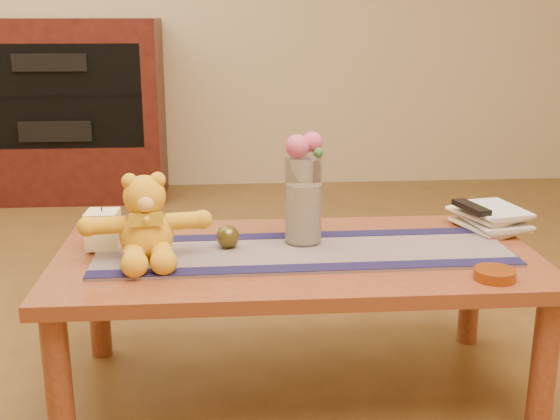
{
  "coord_description": "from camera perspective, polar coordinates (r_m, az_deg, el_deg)",
  "views": [
    {
      "loc": [
        -0.2,
        -1.92,
        1.12
      ],
      "look_at": [
        -0.05,
        0.0,
        0.58
      ],
      "focal_mm": 44.78,
      "sensor_mm": 36.0,
      "label": 1
    }
  ],
  "objects": [
    {
      "name": "media_cabinet",
      "position": [
        4.55,
        -17.23,
        7.77
      ],
      "size": [
        1.2,
        0.5,
        1.1
      ],
      "primitive_type": "cube",
      "color": "black",
      "rests_on": "floor"
    },
    {
      "name": "book_upper",
      "position": [
        2.3,
        14.98,
        -0.58
      ],
      "size": [
        0.23,
        0.27,
        0.02
      ],
      "primitive_type": "imported",
      "rotation": [
        0.0,
        0.0,
        0.34
      ],
      "color": "#FAE7C1",
      "rests_on": "book_lower"
    },
    {
      "name": "teddy_bear",
      "position": [
        1.98,
        -10.92,
        -0.67
      ],
      "size": [
        0.38,
        0.33,
        0.23
      ],
      "primitive_type": null,
      "rotation": [
        0.0,
        0.0,
        0.14
      ],
      "color": "gold",
      "rests_on": "persian_runner"
    },
    {
      "name": "stereo_upper",
      "position": [
        4.4,
        -17.92,
        11.5
      ],
      "size": [
        0.42,
        0.28,
        0.1
      ],
      "primitive_type": "cube",
      "color": "black",
      "rests_on": "media_cabinet"
    },
    {
      "name": "table_leg_br",
      "position": [
        2.54,
        15.31,
        -6.08
      ],
      "size": [
        0.07,
        0.07,
        0.41
      ],
      "primitive_type": "cylinder",
      "color": "maroon",
      "rests_on": "floor"
    },
    {
      "name": "blue_flower_back",
      "position": [
        2.08,
        2.13,
        5.26
      ],
      "size": [
        0.04,
        0.04,
        0.04
      ],
      "primitive_type": "sphere",
      "color": "#4F5FAB",
      "rests_on": "glass_vase"
    },
    {
      "name": "coffee_table_top",
      "position": [
        2.05,
        1.4,
        -4.01
      ],
      "size": [
        1.4,
        0.7,
        0.04
      ],
      "primitive_type": "cube",
      "color": "maroon",
      "rests_on": "floor"
    },
    {
      "name": "leaf_sprig",
      "position": [
        2.03,
        3.15,
        4.71
      ],
      "size": [
        0.03,
        0.03,
        0.03
      ],
      "primitive_type": "sphere",
      "color": "#33662D",
      "rests_on": "glass_vase"
    },
    {
      "name": "table_leg_fr",
      "position": [
        2.05,
        20.73,
        -11.96
      ],
      "size": [
        0.07,
        0.07,
        0.41
      ],
      "primitive_type": "cylinder",
      "color": "maroon",
      "rests_on": "floor"
    },
    {
      "name": "rose_left",
      "position": [
        2.03,
        1.43,
        5.22
      ],
      "size": [
        0.07,
        0.07,
        0.07
      ],
      "primitive_type": "sphere",
      "color": "#C9476C",
      "rests_on": "glass_vase"
    },
    {
      "name": "pillar_candle",
      "position": [
        2.11,
        -14.24,
        -1.54
      ],
      "size": [
        0.1,
        0.1,
        0.11
      ],
      "primitive_type": "cube",
      "rotation": [
        0.0,
        0.0,
        -0.04
      ],
      "color": "#FBF0B9",
      "rests_on": "persian_runner"
    },
    {
      "name": "tv_remote",
      "position": [
        2.28,
        15.35,
        0.22
      ],
      "size": [
        0.08,
        0.17,
        0.02
      ],
      "primitive_type": "cube",
      "rotation": [
        0.0,
        0.0,
        0.24
      ],
      "color": "black",
      "rests_on": "book_top"
    },
    {
      "name": "blue_flower_side",
      "position": [
        2.06,
        1.07,
        4.95
      ],
      "size": [
        0.04,
        0.04,
        0.04
      ],
      "primitive_type": "sphere",
      "color": "#4F5FAB",
      "rests_on": "glass_vase"
    },
    {
      "name": "amber_dish",
      "position": [
        1.92,
        17.13,
        -5.05
      ],
      "size": [
        0.12,
        0.12,
        0.03
      ],
      "primitive_type": "cylinder",
      "rotation": [
        0.0,
        0.0,
        -0.06
      ],
      "color": "#BF5914",
      "rests_on": "coffee_table_top"
    },
    {
      "name": "floor",
      "position": [
        2.23,
        1.32,
        -14.45
      ],
      "size": [
        5.5,
        5.5,
        0.0
      ],
      "primitive_type": "plane",
      "color": "brown",
      "rests_on": "ground"
    },
    {
      "name": "cabinet_shelf",
      "position": [
        4.39,
        -17.76,
        8.91
      ],
      "size": [
        1.02,
        0.2,
        0.02
      ],
      "primitive_type": "cube",
      "color": "black",
      "rests_on": "media_cabinet"
    },
    {
      "name": "book_bottom",
      "position": [
        2.31,
        15.08,
        -1.5
      ],
      "size": [
        0.22,
        0.26,
        0.02
      ],
      "primitive_type": "imported",
      "rotation": [
        0.0,
        0.0,
        0.29
      ],
      "color": "#FAE7C1",
      "rests_on": "coffee_table_top"
    },
    {
      "name": "book_top",
      "position": [
        2.3,
        15.29,
        -0.14
      ],
      "size": [
        0.2,
        0.25,
        0.02
      ],
      "primitive_type": "imported",
      "rotation": [
        0.0,
        0.0,
        0.19
      ],
      "color": "#FAE7C1",
      "rests_on": "book_upper"
    },
    {
      "name": "book_lower",
      "position": [
        2.3,
        15.27,
        -1.06
      ],
      "size": [
        0.2,
        0.25,
        0.02
      ],
      "primitive_type": "imported",
      "rotation": [
        0.0,
        0.0,
        0.15
      ],
      "color": "#FAE7C1",
      "rests_on": "book_bottom"
    },
    {
      "name": "runner_border_far",
      "position": [
        2.17,
        1.45,
        -2.07
      ],
      "size": [
        1.2,
        0.08,
        0.0
      ],
      "primitive_type": "cube",
      "rotation": [
        0.0,
        0.0,
        0.02
      ],
      "color": "#161237",
      "rests_on": "persian_runner"
    },
    {
      "name": "persian_runner",
      "position": [
        2.04,
        1.92,
        -3.44
      ],
      "size": [
        1.21,
        0.37,
        0.01
      ],
      "primitive_type": "cube",
      "rotation": [
        0.0,
        0.0,
        0.02
      ],
      "color": "#181E44",
      "rests_on": "coffee_table_top"
    },
    {
      "name": "candle_wick",
      "position": [
        2.1,
        -14.36,
        0.06
      ],
      "size": [
        0.0,
        0.0,
        0.01
      ],
      "primitive_type": "cylinder",
      "rotation": [
        0.0,
        0.0,
        -0.04
      ],
      "color": "black",
      "rests_on": "pillar_candle"
    },
    {
      "name": "stereo_lower",
      "position": [
        4.44,
        -17.5,
        6.41
      ],
      "size": [
        0.42,
        0.28,
        0.12
      ],
      "primitive_type": "cube",
      "color": "black",
      "rests_on": "media_cabinet"
    },
    {
      "name": "cabinet_cavity",
      "position": [
        4.31,
        -18.02,
        8.78
      ],
      "size": [
        1.02,
        0.03,
        0.61
      ],
      "primitive_type": "cube",
      "color": "black",
      "rests_on": "media_cabinet"
    },
    {
      "name": "table_leg_fl",
      "position": [
        1.92,
        -17.62,
        -13.57
      ],
      "size": [
        0.07,
        0.07,
        0.41
      ],
      "primitive_type": "cylinder",
      "color": "maroon",
      "rests_on": "floor"
    },
    {
      "name": "runner_border_near",
      "position": [
        1.9,
        2.46,
        -4.72
      ],
      "size": [
        1.2,
        0.08,
        0.0
      ],
      "primitive_type": "cube",
      "rotation": [
        0.0,
        0.0,
        0.02
      ],
      "color": "#161237",
      "rests_on": "persian_runner"
    },
    {
      "name": "glass_vase",
      "position": [
        2.08,
        1.92,
        0.79
      ],
      "size": [
        0.11,
        0.11,
        0.26
      ],
      "primitive_type": "cylinder",
      "color": "silver",
      "rests_on": "persian_runner"
    },
    {
      "name": "bronze_ball",
      "position": [
        2.06,
        -4.27,
        -2.18
      ],
      "size": [
        0.09,
        0.09,
        0.07
      ],
      "primitive_type": "sphere",
      "rotation": [
        0.0,
        0.0,
        -0.3
      ],
      "color": "#484218",
      "rests_on": "persian_runner"
    },
    {
      "name": "rose_right",
      "position": [
        2.05,
        2.65,
        5.58
      ],
      "size": [
        0.06,
        0.06,
        0.06
      ],
      "primitive_type": "sphere",
      "color": "#C9476C",
      "rests_on": "glass_vase"
    },
    {
      "name": "table_leg_bl",
      "position": [
        2.44,
        -14.63,
        -6.96
      ],
      "size": [
        0.07,
        0.07,
        0.41
      ],
      "primitive_type": "cylinder",
      "color": "maroon",
      "rests_on": "floor"
    },
    {
      "name": "potpourri_fill",
      "position": [
        2.09,
        1.91,
        -0.24
      ],
      "size": [
        0.09,
        0.09,
        0.18
      ],
      "primitive_type": "cylinder",
      "color": "beige",
      "rests_on": "glass_vase"
    }
  ]
}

